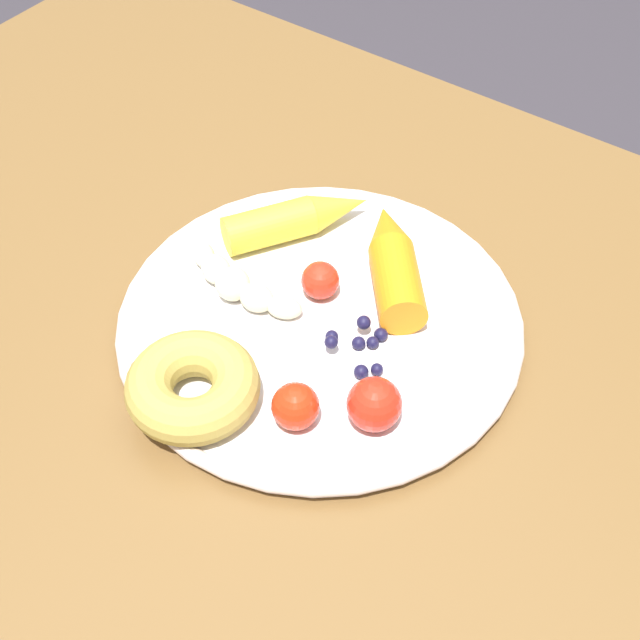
{
  "coord_description": "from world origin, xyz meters",
  "views": [
    {
      "loc": [
        -0.36,
        0.4,
        1.32
      ],
      "look_at": [
        -0.06,
        -0.01,
        0.75
      ],
      "focal_mm": 50.96,
      "sensor_mm": 36.0,
      "label": 1
    }
  ],
  "objects_px": {
    "blueberry_pile": "(360,344)",
    "tomato_near": "(374,404)",
    "donut": "(193,387)",
    "carrot_orange": "(393,260)",
    "plate": "(320,322)",
    "banana": "(237,283)",
    "tomato_mid": "(295,406)",
    "carrot_yellow": "(298,218)",
    "dining_table": "(263,377)",
    "tomato_far": "(320,280)"
  },
  "relations": [
    {
      "from": "dining_table",
      "to": "tomato_near",
      "type": "bearing_deg",
      "value": 162.45
    },
    {
      "from": "blueberry_pile",
      "to": "tomato_mid",
      "type": "bearing_deg",
      "value": 89.89
    },
    {
      "from": "carrot_yellow",
      "to": "blueberry_pile",
      "type": "relative_size",
      "value": 2.26
    },
    {
      "from": "plate",
      "to": "tomato_near",
      "type": "distance_m",
      "value": 0.11
    },
    {
      "from": "banana",
      "to": "tomato_mid",
      "type": "distance_m",
      "value": 0.15
    },
    {
      "from": "plate",
      "to": "tomato_mid",
      "type": "xyz_separation_m",
      "value": [
        -0.05,
        0.1,
        0.02
      ]
    },
    {
      "from": "plate",
      "to": "blueberry_pile",
      "type": "bearing_deg",
      "value": 169.42
    },
    {
      "from": "banana",
      "to": "tomato_mid",
      "type": "height_order",
      "value": "tomato_mid"
    },
    {
      "from": "banana",
      "to": "plate",
      "type": "bearing_deg",
      "value": -168.24
    },
    {
      "from": "carrot_yellow",
      "to": "tomato_near",
      "type": "distance_m",
      "value": 0.22
    },
    {
      "from": "donut",
      "to": "tomato_far",
      "type": "distance_m",
      "value": 0.15
    },
    {
      "from": "dining_table",
      "to": "tomato_far",
      "type": "xyz_separation_m",
      "value": [
        -0.04,
        -0.04,
        0.12
      ]
    },
    {
      "from": "tomato_near",
      "to": "tomato_far",
      "type": "relative_size",
      "value": 1.28
    },
    {
      "from": "carrot_orange",
      "to": "tomato_mid",
      "type": "relative_size",
      "value": 3.55
    },
    {
      "from": "dining_table",
      "to": "carrot_yellow",
      "type": "relative_size",
      "value": 8.16
    },
    {
      "from": "plate",
      "to": "donut",
      "type": "relative_size",
      "value": 3.28
    },
    {
      "from": "carrot_yellow",
      "to": "blueberry_pile",
      "type": "height_order",
      "value": "carrot_yellow"
    },
    {
      "from": "donut",
      "to": "tomato_far",
      "type": "relative_size",
      "value": 3.15
    },
    {
      "from": "carrot_yellow",
      "to": "tomato_far",
      "type": "xyz_separation_m",
      "value": [
        -0.06,
        0.05,
        -0.0
      ]
    },
    {
      "from": "blueberry_pile",
      "to": "tomato_far",
      "type": "bearing_deg",
      "value": -27.92
    },
    {
      "from": "carrot_yellow",
      "to": "tomato_far",
      "type": "height_order",
      "value": "carrot_yellow"
    },
    {
      "from": "tomato_mid",
      "to": "carrot_yellow",
      "type": "bearing_deg",
      "value": -53.88
    },
    {
      "from": "dining_table",
      "to": "tomato_far",
      "type": "distance_m",
      "value": 0.13
    },
    {
      "from": "carrot_yellow",
      "to": "dining_table",
      "type": "bearing_deg",
      "value": 104.04
    },
    {
      "from": "donut",
      "to": "blueberry_pile",
      "type": "xyz_separation_m",
      "value": [
        -0.08,
        -0.12,
        -0.01
      ]
    },
    {
      "from": "tomato_mid",
      "to": "tomato_far",
      "type": "distance_m",
      "value": 0.14
    },
    {
      "from": "blueberry_pile",
      "to": "tomato_near",
      "type": "bearing_deg",
      "value": 132.42
    },
    {
      "from": "plate",
      "to": "banana",
      "type": "relative_size",
      "value": 2.58
    },
    {
      "from": "donut",
      "to": "carrot_orange",
      "type": "bearing_deg",
      "value": -103.92
    },
    {
      "from": "dining_table",
      "to": "tomato_mid",
      "type": "height_order",
      "value": "tomato_mid"
    },
    {
      "from": "tomato_mid",
      "to": "tomato_far",
      "type": "relative_size",
      "value": 1.12
    },
    {
      "from": "carrot_orange",
      "to": "tomato_far",
      "type": "distance_m",
      "value": 0.07
    },
    {
      "from": "dining_table",
      "to": "carrot_yellow",
      "type": "height_order",
      "value": "carrot_yellow"
    },
    {
      "from": "plate",
      "to": "blueberry_pile",
      "type": "xyz_separation_m",
      "value": [
        -0.05,
        0.01,
        0.01
      ]
    },
    {
      "from": "carrot_orange",
      "to": "tomato_far",
      "type": "xyz_separation_m",
      "value": [
        0.04,
        0.05,
        -0.0
      ]
    },
    {
      "from": "banana",
      "to": "blueberry_pile",
      "type": "relative_size",
      "value": 2.22
    },
    {
      "from": "donut",
      "to": "tomato_mid",
      "type": "height_order",
      "value": "same"
    },
    {
      "from": "carrot_yellow",
      "to": "banana",
      "type": "bearing_deg",
      "value": 92.02
    },
    {
      "from": "plate",
      "to": "tomato_near",
      "type": "bearing_deg",
      "value": 146.92
    },
    {
      "from": "banana",
      "to": "tomato_mid",
      "type": "bearing_deg",
      "value": 146.92
    },
    {
      "from": "tomato_near",
      "to": "banana",
      "type": "bearing_deg",
      "value": -14.86
    },
    {
      "from": "banana",
      "to": "tomato_mid",
      "type": "xyz_separation_m",
      "value": [
        -0.12,
        0.08,
        0.01
      ]
    },
    {
      "from": "carrot_yellow",
      "to": "tomato_near",
      "type": "bearing_deg",
      "value": 141.63
    },
    {
      "from": "carrot_yellow",
      "to": "tomato_near",
      "type": "relative_size",
      "value": 3.17
    },
    {
      "from": "carrot_orange",
      "to": "carrot_yellow",
      "type": "bearing_deg",
      "value": 1.26
    },
    {
      "from": "blueberry_pile",
      "to": "tomato_mid",
      "type": "relative_size",
      "value": 1.61
    },
    {
      "from": "donut",
      "to": "tomato_near",
      "type": "xyz_separation_m",
      "value": [
        -0.12,
        -0.07,
        0.0
      ]
    },
    {
      "from": "blueberry_pile",
      "to": "tomato_near",
      "type": "relative_size",
      "value": 1.4
    },
    {
      "from": "carrot_yellow",
      "to": "tomato_mid",
      "type": "relative_size",
      "value": 3.64
    },
    {
      "from": "donut",
      "to": "tomato_far",
      "type": "xyz_separation_m",
      "value": [
        -0.01,
        -0.15,
        -0.0
      ]
    }
  ]
}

